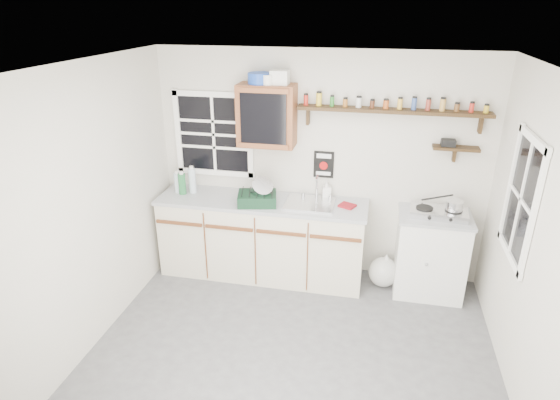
% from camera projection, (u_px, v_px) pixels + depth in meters
% --- Properties ---
extents(room, '(3.64, 3.24, 2.54)m').
position_uv_depth(room, '(292.00, 230.00, 3.71)').
color(room, '#4A4A4C').
rests_on(room, ground).
extents(main_cabinet, '(2.31, 0.63, 0.92)m').
position_uv_depth(main_cabinet, '(262.00, 237.00, 5.30)').
color(main_cabinet, beige).
rests_on(main_cabinet, floor).
extents(right_cabinet, '(0.73, 0.57, 0.91)m').
position_uv_depth(right_cabinet, '(430.00, 253.00, 4.97)').
color(right_cabinet, silver).
rests_on(right_cabinet, floor).
extents(sink, '(0.52, 0.44, 0.29)m').
position_uv_depth(sink, '(310.00, 203.00, 5.01)').
color(sink, silver).
rests_on(sink, main_cabinet).
extents(upper_cabinet, '(0.60, 0.32, 0.65)m').
position_uv_depth(upper_cabinet, '(267.00, 116.00, 4.89)').
color(upper_cabinet, '#5B2B16').
rests_on(upper_cabinet, wall_back).
extents(upper_cabinet_clutter, '(0.42, 0.24, 0.14)m').
position_uv_depth(upper_cabinet_clutter, '(267.00, 78.00, 4.74)').
color(upper_cabinet_clutter, '#1B43B0').
rests_on(upper_cabinet_clutter, upper_cabinet).
extents(spice_shelf, '(1.91, 0.18, 0.35)m').
position_uv_depth(spice_shelf, '(392.00, 110.00, 4.66)').
color(spice_shelf, black).
rests_on(spice_shelf, wall_back).
extents(secondary_shelf, '(0.45, 0.16, 0.24)m').
position_uv_depth(secondary_shelf, '(453.00, 147.00, 4.69)').
color(secondary_shelf, black).
rests_on(secondary_shelf, wall_back).
extents(warning_sign, '(0.22, 0.02, 0.30)m').
position_uv_depth(warning_sign, '(324.00, 165.00, 5.11)').
color(warning_sign, black).
rests_on(warning_sign, wall_back).
extents(window_back, '(0.93, 0.03, 0.98)m').
position_uv_depth(window_back, '(214.00, 134.00, 5.25)').
color(window_back, black).
rests_on(window_back, wall_back).
extents(window_right, '(0.03, 0.78, 1.08)m').
position_uv_depth(window_right, '(522.00, 199.00, 3.78)').
color(window_right, black).
rests_on(window_right, wall_back).
extents(water_bottles, '(0.25, 0.14, 0.32)m').
position_uv_depth(water_bottles, '(184.00, 182.00, 5.27)').
color(water_bottles, silver).
rests_on(water_bottles, main_cabinet).
extents(dish_rack, '(0.46, 0.39, 0.31)m').
position_uv_depth(dish_rack, '(259.00, 195.00, 4.98)').
color(dish_rack, black).
rests_on(dish_rack, main_cabinet).
extents(soap_bottle, '(0.11, 0.11, 0.20)m').
position_uv_depth(soap_bottle, '(327.00, 189.00, 5.14)').
color(soap_bottle, silver).
rests_on(soap_bottle, main_cabinet).
extents(rag, '(0.20, 0.19, 0.02)m').
position_uv_depth(rag, '(347.00, 206.00, 4.95)').
color(rag, maroon).
rests_on(rag, main_cabinet).
extents(hotplate, '(0.59, 0.34, 0.08)m').
position_uv_depth(hotplate, '(439.00, 212.00, 4.75)').
color(hotplate, silver).
rests_on(hotplate, right_cabinet).
extents(saucepan, '(0.39, 0.26, 0.18)m').
position_uv_depth(saucepan, '(454.00, 206.00, 4.70)').
color(saucepan, silver).
rests_on(saucepan, hotplate).
extents(trash_bag, '(0.37, 0.33, 0.42)m').
position_uv_depth(trash_bag, '(383.00, 272.00, 5.15)').
color(trash_bag, beige).
rests_on(trash_bag, floor).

